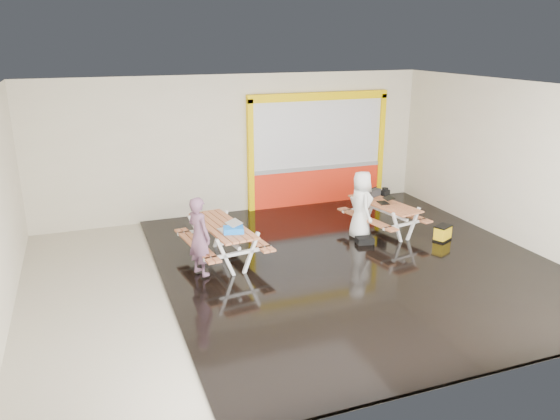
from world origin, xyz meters
name	(u,v)px	position (x,y,z in m)	size (l,w,h in m)	color
room	(297,185)	(0.00, 0.00, 1.75)	(10.02, 8.02, 3.52)	#B7AD9B
deck	(354,262)	(1.25, 0.00, 0.03)	(7.50, 7.98, 0.05)	black
kiosk	(318,152)	(2.20, 3.93, 1.44)	(3.88, 0.16, 3.00)	red
picnic_table_left	(223,234)	(-1.19, 0.98, 0.62)	(1.62, 2.18, 0.81)	#C1744A
picnic_table_right	(384,210)	(2.70, 1.32, 0.57)	(1.58, 2.06, 0.74)	#C1744A
person_left	(199,236)	(-1.78, 0.41, 0.84)	(0.55, 0.36, 1.50)	#6B465D
person_right	(361,205)	(2.04, 1.22, 0.78)	(0.76, 0.49, 1.55)	white
laptop_left	(229,228)	(-1.15, 0.61, 0.86)	(0.45, 0.42, 0.17)	silver
laptop_right	(385,201)	(2.70, 1.30, 0.79)	(0.36, 0.33, 0.14)	black
blue_pouch	(234,230)	(-1.10, 0.47, 0.86)	(0.38, 0.27, 0.11)	blue
toolbox	(373,193)	(2.73, 1.89, 0.83)	(0.41, 0.32, 0.21)	black
backpack	(385,196)	(3.10, 1.98, 0.69)	(0.27, 0.23, 0.39)	black
dark_case	(365,240)	(1.93, 0.80, 0.12)	(0.36, 0.27, 0.14)	black
fluke_bag	(443,233)	(3.63, 0.36, 0.22)	(0.47, 0.41, 0.35)	black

